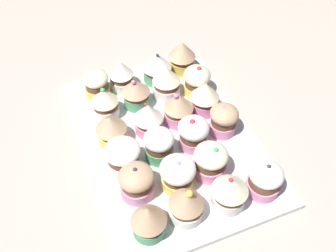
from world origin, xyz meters
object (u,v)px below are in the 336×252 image
object	(u,v)px
cupcake_3	(123,155)
cupcake_8	(148,118)
cupcake_1	(105,103)
cupcake_4	(137,182)
cupcake_6	(121,75)
cupcake_0	(97,84)
cupcake_18	(182,56)
cupcake_10	(177,173)
cupcake_13	(166,81)
cupcake_2	(111,129)
cupcake_5	(148,220)
cupcake_11	(186,203)
cupcake_14	(179,108)
cupcake_21	(223,119)
cupcake_17	(230,191)
cupcake_16	(210,161)
baking_tray	(168,138)
cupcake_19	(197,80)
cupcake_20	(205,97)
cupcake_15	(193,133)
cupcake_12	(157,67)
cupcake_22	(265,179)
cupcake_9	(159,145)

from	to	relation	value
cupcake_3	cupcake_8	distance (cm)	9.88
cupcake_1	cupcake_3	bearing A→B (deg)	-2.21
cupcake_4	cupcake_6	bearing A→B (deg)	168.41
cupcake_1	cupcake_0	bearing A→B (deg)	-178.85
cupcake_1	cupcake_18	world-z (taller)	cupcake_18
cupcake_10	cupcake_13	xyz separation A→B (cm)	(-22.44, 6.77, 0.49)
cupcake_2	cupcake_8	xyz separation A→B (cm)	(0.05, 7.56, 0.25)
cupcake_5	cupcake_8	xyz separation A→B (cm)	(-20.58, 7.33, 0.05)
cupcake_5	cupcake_11	bearing A→B (deg)	94.42
cupcake_4	cupcake_14	distance (cm)	18.84
cupcake_8	cupcake_21	xyz separation A→B (cm)	(5.53, 13.69, -0.35)
cupcake_2	cupcake_10	distance (cm)	16.14
cupcake_14	cupcake_17	distance (cm)	21.05
cupcake_16	baking_tray	bearing A→B (deg)	-160.39
baking_tray	cupcake_19	xyz separation A→B (cm)	(-9.62, 10.53, 4.11)
baking_tray	cupcake_6	size ratio (longest dim) A/B	6.55
cupcake_5	cupcake_20	distance (cm)	29.54
cupcake_18	cupcake_21	bearing A→B (deg)	0.17
cupcake_6	cupcake_15	distance (cm)	22.53
cupcake_11	cupcake_17	xyz separation A→B (cm)	(0.59, 7.66, 0.11)
cupcake_17	cupcake_19	world-z (taller)	cupcake_17
cupcake_6	cupcake_14	bearing A→B (deg)	28.76
cupcake_4	cupcake_12	bearing A→B (deg)	152.85
cupcake_4	cupcake_15	distance (cm)	14.85
cupcake_1	cupcake_12	world-z (taller)	cupcake_12
cupcake_12	cupcake_17	xyz separation A→B (cm)	(34.66, 0.01, -0.07)
cupcake_16	cupcake_19	world-z (taller)	cupcake_19
cupcake_5	cupcake_16	world-z (taller)	cupcake_5
cupcake_10	cupcake_16	size ratio (longest dim) A/B	0.99
cupcake_18	cupcake_22	bearing A→B (deg)	0.63
cupcake_19	cupcake_22	bearing A→B (deg)	0.89
cupcake_3	cupcake_18	bearing A→B (deg)	136.15
cupcake_1	cupcake_20	size ratio (longest dim) A/B	0.94
cupcake_0	cupcake_18	distance (cm)	20.58
cupcake_3	cupcake_22	size ratio (longest dim) A/B	1.00
cupcake_1	cupcake_11	xyz separation A→B (cm)	(27.65, 6.16, 0.12)
cupcake_5	cupcake_6	size ratio (longest dim) A/B	1.01
cupcake_20	cupcake_22	world-z (taller)	cupcake_20
cupcake_22	cupcake_19	bearing A→B (deg)	-179.11
cupcake_17	cupcake_0	bearing A→B (deg)	-158.09
baking_tray	cupcake_16	xyz separation A→B (cm)	(10.85, 3.86, 4.03)
cupcake_12	cupcake_22	distance (cm)	35.25
cupcake_22	cupcake_11	bearing A→B (deg)	-91.84
cupcake_11	cupcake_3	bearing A→B (deg)	-153.49
cupcake_2	cupcake_4	bearing A→B (deg)	3.55
cupcake_2	cupcake_11	xyz separation A→B (cm)	(20.11, 6.95, 0.05)
cupcake_1	cupcake_13	world-z (taller)	cupcake_13
cupcake_9	cupcake_13	world-z (taller)	cupcake_13
cupcake_3	cupcake_13	xyz separation A→B (cm)	(-15.06, 14.45, 0.66)
cupcake_6	cupcake_22	world-z (taller)	cupcake_6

